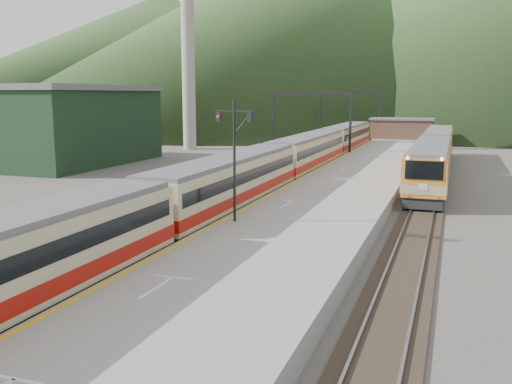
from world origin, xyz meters
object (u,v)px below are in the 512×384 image
at_px(signal_mast, 234,147).
at_px(main_train, 277,165).
at_px(second_train, 435,154).
at_px(worker, 13,237).

bearing_deg(signal_mast, main_train, 99.12).
relative_size(second_train, worker, 24.68).
bearing_deg(signal_mast, second_train, 73.18).
bearing_deg(second_train, signal_mast, -106.82).
bearing_deg(main_train, second_train, 50.73).
relative_size(main_train, worker, 50.87).
distance_m(signal_mast, worker, 11.68).
xyz_separation_m(main_train, signal_mast, (2.51, -15.65, 2.87)).
height_order(second_train, worker, second_train).
height_order(main_train, signal_mast, signal_mast).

